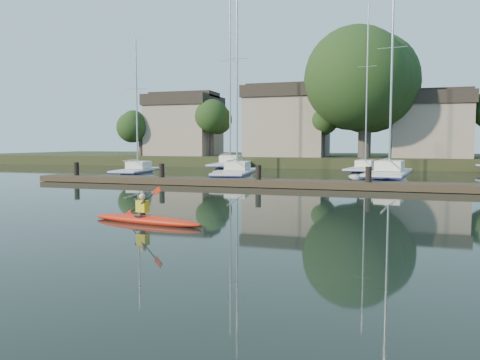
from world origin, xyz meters
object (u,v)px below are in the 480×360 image
(sailboat_3, at_px, (388,186))
(sailboat_5, at_px, (230,173))
(sailboat_6, at_px, (364,176))
(kayak, at_px, (145,218))
(dock, at_px, (311,184))
(sailboat_0, at_px, (137,179))
(sailboat_1, at_px, (236,182))

(sailboat_3, bearing_deg, sailboat_5, 153.93)
(sailboat_6, bearing_deg, kayak, -94.15)
(dock, height_order, sailboat_5, sailboat_5)
(dock, bearing_deg, sailboat_0, 161.74)
(sailboat_3, xyz_separation_m, sailboat_5, (-13.30, 8.87, 0.01))
(dock, xyz_separation_m, sailboat_5, (-9.23, 13.76, -0.41))
(sailboat_3, distance_m, sailboat_6, 7.55)
(sailboat_1, height_order, sailboat_5, sailboat_5)
(sailboat_1, bearing_deg, sailboat_0, 171.97)
(sailboat_1, relative_size, sailboat_3, 0.96)
(dock, distance_m, sailboat_1, 6.93)
(kayak, relative_size, sailboat_1, 0.29)
(kayak, bearing_deg, sailboat_3, 77.35)
(kayak, relative_size, sailboat_3, 0.28)
(sailboat_6, bearing_deg, sailboat_5, -178.98)
(kayak, distance_m, sailboat_5, 27.15)
(sailboat_5, bearing_deg, sailboat_6, -13.57)
(sailboat_3, relative_size, sailboat_5, 0.87)
(sailboat_0, height_order, sailboat_1, sailboat_1)
(dock, relative_size, sailboat_0, 3.10)
(sailboat_0, xyz_separation_m, sailboat_6, (15.49, 7.91, 0.01))
(kayak, distance_m, sailboat_1, 16.98)
(sailboat_5, relative_size, sailboat_6, 1.16)
(dock, xyz_separation_m, sailboat_1, (-5.58, 4.09, -0.39))
(sailboat_5, bearing_deg, kayak, -83.33)
(sailboat_0, distance_m, sailboat_5, 10.20)
(sailboat_1, relative_size, sailboat_5, 0.83)
(sailboat_0, bearing_deg, sailboat_1, -9.49)
(dock, relative_size, sailboat_1, 2.47)
(sailboat_1, bearing_deg, sailboat_3, -1.53)
(sailboat_0, bearing_deg, sailboat_3, -5.84)
(dock, distance_m, sailboat_5, 16.57)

